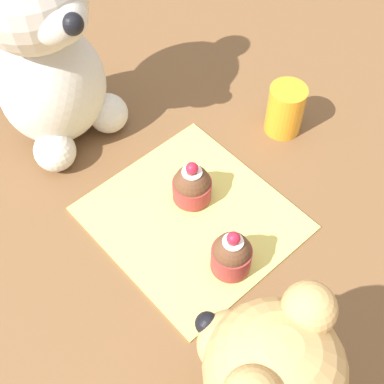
{
  "coord_description": "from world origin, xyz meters",
  "views": [
    {
      "loc": [
        -0.24,
        -0.27,
        0.55
      ],
      "look_at": [
        0.0,
        0.0,
        0.06
      ],
      "focal_mm": 50.0,
      "sensor_mm": 36.0,
      "label": 1
    }
  ],
  "objects": [
    {
      "name": "cupcake_near_cream_bear",
      "position": [
        0.02,
        0.02,
        0.03
      ],
      "size": [
        0.05,
        0.05,
        0.06
      ],
      "color": "#993333",
      "rests_on": "knitted_placemat"
    },
    {
      "name": "juice_glass",
      "position": [
        0.19,
        0.03,
        0.04
      ],
      "size": [
        0.05,
        0.05,
        0.07
      ],
      "primitive_type": "cylinder",
      "color": "orange",
      "rests_on": "ground_plane"
    },
    {
      "name": "teddy_bear_cream",
      "position": [
        -0.03,
        0.22,
        0.14
      ],
      "size": [
        0.15,
        0.16,
        0.29
      ],
      "rotation": [
        0.0,
        0.0,
        0.09
      ],
      "color": "silver",
      "rests_on": "ground_plane"
    },
    {
      "name": "cupcake_near_tan_bear",
      "position": [
        -0.01,
        -0.08,
        0.03
      ],
      "size": [
        0.05,
        0.05,
        0.07
      ],
      "color": "#993333",
      "rests_on": "knitted_placemat"
    },
    {
      "name": "ground_plane",
      "position": [
        0.0,
        0.0,
        0.0
      ],
      "size": [
        4.0,
        4.0,
        0.0
      ],
      "primitive_type": "plane",
      "color": "brown"
    },
    {
      "name": "knitted_placemat",
      "position": [
        0.0,
        0.0,
        0.0
      ],
      "size": [
        0.21,
        0.23,
        0.01
      ],
      "primitive_type": "cube",
      "color": "#E0D166",
      "rests_on": "ground_plane"
    }
  ]
}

